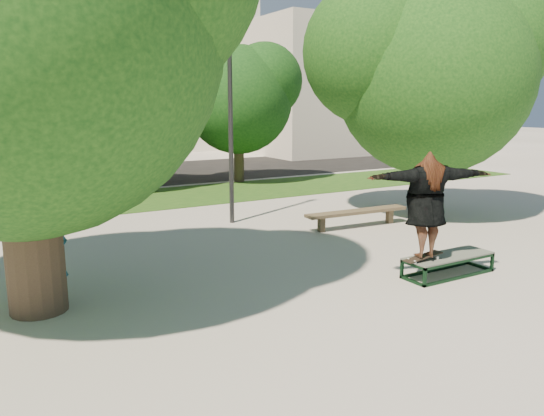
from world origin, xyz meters
TOP-DOWN VIEW (x-y plane):
  - ground at (0.00, 0.00)m, footprint 120.00×120.00m
  - grass_strip at (1.00, 9.50)m, footprint 30.00×4.00m
  - asphalt_strip at (0.00, 16.00)m, footprint 40.00×8.00m
  - tree_left at (-4.29, 1.09)m, footprint 6.96×5.95m
  - tree_right at (5.92, 3.08)m, footprint 6.24×5.33m
  - bg_tree_mid at (-1.08, 12.08)m, footprint 5.76×4.92m
  - bg_tree_right at (4.43, 11.57)m, footprint 5.04×4.31m
  - lamppost at (1.00, 5.00)m, footprint 0.25×0.15m
  - office_building at (-2.00, 31.98)m, footprint 30.00×14.12m
  - side_building at (18.00, 22.00)m, footprint 15.00×10.00m
  - grind_box at (2.50, -0.92)m, footprint 1.80×0.60m
  - skater_rig at (1.85, -0.92)m, footprint 2.35×1.29m
  - bystander at (-4.04, 0.91)m, footprint 0.59×0.39m
  - bench at (3.50, 2.92)m, footprint 2.89×0.55m
  - car_dark at (-2.75, 14.45)m, footprint 1.43×3.91m
  - car_grey at (0.60, 15.06)m, footprint 2.98×5.84m
  - car_silver_b at (0.50, 14.83)m, footprint 2.78×4.94m

SIDE VIEW (x-z plane):
  - ground at x=0.00m, z-range 0.00..0.00m
  - asphalt_strip at x=0.00m, z-range 0.00..0.01m
  - grass_strip at x=1.00m, z-range 0.00..0.02m
  - grind_box at x=2.50m, z-range 0.00..0.38m
  - bench at x=3.50m, z-range 0.15..0.59m
  - car_dark at x=-2.75m, z-range 0.00..1.28m
  - car_silver_b at x=0.50m, z-range 0.00..1.35m
  - car_grey at x=0.60m, z-range 0.00..1.58m
  - bystander at x=-4.04m, z-range 0.00..1.61m
  - skater_rig at x=1.85m, z-range 0.41..2.34m
  - lamppost at x=1.00m, z-range 0.10..6.21m
  - bg_tree_right at x=4.43m, z-range 0.77..6.21m
  - side_building at x=18.00m, z-range 0.00..8.00m
  - bg_tree_mid at x=-1.08m, z-range 0.90..7.14m
  - tree_right at x=5.92m, z-range 0.84..7.35m
  - tree_left at x=-4.29m, z-range 0.86..7.98m
  - office_building at x=-2.00m, z-range 0.00..16.00m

